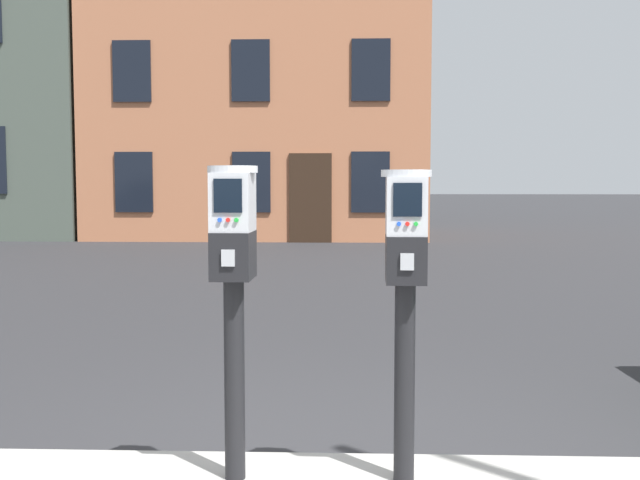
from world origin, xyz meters
TOP-DOWN VIEW (x-y plane):
  - parking_meter_near_kerb at (-0.44, -0.12)m, footprint 0.22×0.25m
  - parking_meter_twin_adjacent at (0.31, -0.12)m, footprint 0.22×0.25m
  - townhouse_brownstone at (-2.22, 17.24)m, footprint 8.39×5.65m

SIDE VIEW (x-z plane):
  - parking_meter_twin_adjacent at x=0.31m, z-range 0.40..1.76m
  - parking_meter_near_kerb at x=-0.44m, z-range 0.40..1.78m
  - townhouse_brownstone at x=-2.22m, z-range 0.00..10.37m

